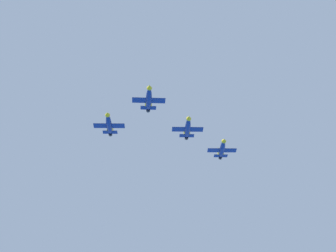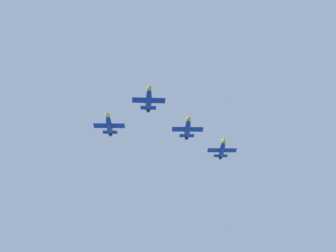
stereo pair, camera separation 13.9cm
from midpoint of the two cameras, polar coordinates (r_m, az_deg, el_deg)
jet_lead at (r=221.87m, az=-1.62°, el=2.27°), size 16.97×11.21×3.75m
jet_left_wingman at (r=235.22m, az=1.62°, el=-0.16°), size 16.69×11.10×3.73m
jet_right_wingman at (r=235.58m, az=-4.92°, el=0.14°), size 16.63×11.08×3.73m
jet_left_outer at (r=250.34m, az=4.48°, el=-1.91°), size 16.33×10.89×3.66m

